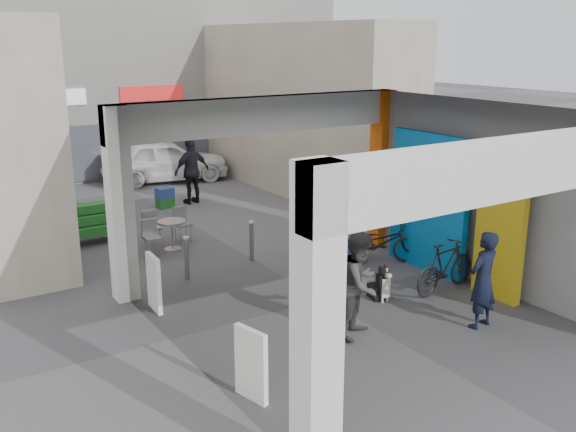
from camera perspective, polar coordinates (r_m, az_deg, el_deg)
ground at (r=11.77m, az=3.20°, el=-7.40°), size 90.00×90.00×0.00m
arcade_canopy at (r=10.78m, az=8.28°, el=3.15°), size 6.40×6.45×6.40m
far_building at (r=23.64m, az=-17.48°, el=13.43°), size 18.00×4.08×8.00m
plaza_bldg_right at (r=19.68m, az=1.15°, el=9.47°), size 2.00×9.00×5.00m
bollard_left at (r=12.72m, az=-8.99°, el=-3.75°), size 0.09×0.09×0.85m
bollard_center at (r=13.61m, az=-3.26°, el=-2.27°), size 0.09×0.09×0.85m
bollard_right at (r=14.40m, az=2.15°, el=-1.14°), size 0.09×0.09×0.91m
advert_board_near at (r=8.55m, az=-3.27°, el=-12.99°), size 0.21×0.55×1.00m
advert_board_far at (r=11.37m, az=-11.80°, el=-5.82°), size 0.12×0.55×1.00m
cafe_set at (r=14.77m, az=-10.98°, el=-1.68°), size 1.32×1.07×0.80m
produce_stand at (r=15.54m, az=-16.63°, el=-0.93°), size 1.33×0.72×0.88m
crate_stack at (r=18.23m, az=-10.89°, el=1.61°), size 0.47×0.38×0.56m
border_collie at (r=11.76m, az=8.23°, el=-6.14°), size 0.25×0.50×0.69m
man_with_dog at (r=10.87m, az=16.94°, el=-5.46°), size 0.64×0.47×1.63m
man_back_turned at (r=10.18m, az=6.44°, el=-6.04°), size 1.04×0.96×1.72m
man_elderly at (r=13.83m, az=5.50°, el=-0.20°), size 0.89×0.64×1.70m
man_crates at (r=18.45m, az=-8.55°, el=3.99°), size 1.16×0.61×1.88m
bicycle_front at (r=13.57m, az=8.18°, el=-2.36°), size 1.78×1.30×0.89m
bicycle_rear at (r=12.31m, az=13.80°, el=-4.39°), size 1.65×0.65×0.97m
white_van at (r=21.53m, az=-10.88°, el=4.88°), size 4.33×2.39×1.40m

